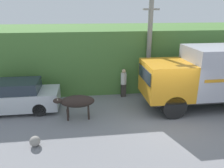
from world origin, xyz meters
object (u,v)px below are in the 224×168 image
cargo_truck (219,74)px  parked_suv (13,97)px  pedestrian_on_hill (124,82)px  brown_cow (77,102)px  utility_pole (149,47)px  roadside_rock (35,141)px

cargo_truck → parked_suv: bearing=177.8°
parked_suv → pedestrian_on_hill: size_ratio=2.71×
parked_suv → brown_cow: bearing=-16.6°
utility_pole → roadside_rock: bearing=-140.8°
parked_suv → roadside_rock: size_ratio=11.43×
pedestrian_on_hill → cargo_truck: bearing=151.6°
parked_suv → roadside_rock: 3.71m
pedestrian_on_hill → roadside_rock: 6.20m
parked_suv → roadside_rock: (1.66, -3.27, -0.57)m
roadside_rock → parked_suv: bearing=116.9°
pedestrian_on_hill → roadside_rock: size_ratio=4.21×
pedestrian_on_hill → utility_pole: utility_pole is taller
cargo_truck → pedestrian_on_hill: 5.07m
brown_cow → pedestrian_on_hill: pedestrian_on_hill is taller
parked_suv → cargo_truck: bearing=0.1°
parked_suv → utility_pole: 7.82m
parked_suv → pedestrian_on_hill: (5.90, 1.19, 0.16)m
cargo_truck → brown_cow: size_ratio=3.88×
utility_pole → roadside_rock: 7.88m
parked_suv → pedestrian_on_hill: 6.02m
cargo_truck → brown_cow: (-7.25, -0.44, -0.92)m
cargo_truck → roadside_rock: size_ratio=18.42×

